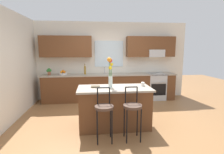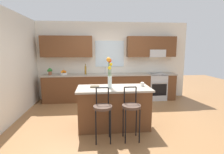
{
  "view_description": "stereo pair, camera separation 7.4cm",
  "coord_description": "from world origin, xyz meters",
  "px_view_note": "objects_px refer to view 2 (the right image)",
  "views": [
    {
      "loc": [
        -0.59,
        -4.19,
        1.77
      ],
      "look_at": [
        -0.05,
        0.55,
        1.0
      ],
      "focal_mm": 27.9,
      "sensor_mm": 36.0,
      "label": 1
    },
    {
      "loc": [
        -0.51,
        -4.2,
        1.77
      ],
      "look_at": [
        -0.05,
        0.55,
        1.0
      ],
      "focal_mm": 27.9,
      "sensor_mm": 36.0,
      "label": 2
    }
  ],
  "objects_px": {
    "bar_stool_middle": "(131,109)",
    "potted_plant_small": "(50,71)",
    "flower_vase": "(110,71)",
    "oven_range": "(156,86)",
    "bottle_olive_oil": "(86,70)",
    "mug_ceramic": "(142,84)",
    "bar_stool_near": "(103,109)",
    "fruit_bowl_oranges": "(64,73)",
    "kitchen_island": "(114,107)",
    "cookbook": "(95,87)"
  },
  "relations": [
    {
      "from": "oven_range",
      "to": "kitchen_island",
      "type": "xyz_separation_m",
      "value": [
        -1.75,
        -2.1,
        0.0
      ]
    },
    {
      "from": "fruit_bowl_oranges",
      "to": "oven_range",
      "type": "bearing_deg",
      "value": -0.52
    },
    {
      "from": "bar_stool_near",
      "to": "potted_plant_small",
      "type": "relative_size",
      "value": 4.6
    },
    {
      "from": "bar_stool_middle",
      "to": "flower_vase",
      "type": "distance_m",
      "value": 0.96
    },
    {
      "from": "fruit_bowl_oranges",
      "to": "potted_plant_small",
      "type": "height_order",
      "value": "potted_plant_small"
    },
    {
      "from": "bar_stool_middle",
      "to": "mug_ceramic",
      "type": "height_order",
      "value": "bar_stool_middle"
    },
    {
      "from": "bar_stool_near",
      "to": "potted_plant_small",
      "type": "distance_m",
      "value": 3.22
    },
    {
      "from": "oven_range",
      "to": "bar_stool_middle",
      "type": "distance_m",
      "value": 3.09
    },
    {
      "from": "oven_range",
      "to": "flower_vase",
      "type": "distance_m",
      "value": 2.92
    },
    {
      "from": "potted_plant_small",
      "to": "mug_ceramic",
      "type": "bearing_deg",
      "value": -38.41
    },
    {
      "from": "flower_vase",
      "to": "mug_ceramic",
      "type": "relative_size",
      "value": 7.47
    },
    {
      "from": "flower_vase",
      "to": "mug_ceramic",
      "type": "bearing_deg",
      "value": 6.3
    },
    {
      "from": "bar_stool_near",
      "to": "bar_stool_middle",
      "type": "height_order",
      "value": "same"
    },
    {
      "from": "oven_range",
      "to": "bottle_olive_oil",
      "type": "bearing_deg",
      "value": 179.43
    },
    {
      "from": "bottle_olive_oil",
      "to": "bar_stool_middle",
      "type": "bearing_deg",
      "value": -69.73
    },
    {
      "from": "oven_range",
      "to": "flower_vase",
      "type": "relative_size",
      "value": 1.37
    },
    {
      "from": "mug_ceramic",
      "to": "cookbook",
      "type": "xyz_separation_m",
      "value": [
        -1.09,
        -0.01,
        -0.03
      ]
    },
    {
      "from": "mug_ceramic",
      "to": "cookbook",
      "type": "distance_m",
      "value": 1.09
    },
    {
      "from": "kitchen_island",
      "to": "mug_ceramic",
      "type": "relative_size",
      "value": 18.13
    },
    {
      "from": "mug_ceramic",
      "to": "oven_range",
      "type": "bearing_deg",
      "value": 62.02
    },
    {
      "from": "bar_stool_middle",
      "to": "potted_plant_small",
      "type": "height_order",
      "value": "potted_plant_small"
    },
    {
      "from": "bar_stool_near",
      "to": "mug_ceramic",
      "type": "height_order",
      "value": "bar_stool_near"
    },
    {
      "from": "kitchen_island",
      "to": "mug_ceramic",
      "type": "bearing_deg",
      "value": 6.84
    },
    {
      "from": "fruit_bowl_oranges",
      "to": "mug_ceramic",
      "type": "bearing_deg",
      "value": -43.81
    },
    {
      "from": "flower_vase",
      "to": "potted_plant_small",
      "type": "bearing_deg",
      "value": 130.42
    },
    {
      "from": "bar_stool_middle",
      "to": "potted_plant_small",
      "type": "distance_m",
      "value": 3.53
    },
    {
      "from": "bar_stool_middle",
      "to": "bottle_olive_oil",
      "type": "relative_size",
      "value": 2.92
    },
    {
      "from": "cookbook",
      "to": "bottle_olive_oil",
      "type": "height_order",
      "value": "bottle_olive_oil"
    },
    {
      "from": "oven_range",
      "to": "flower_vase",
      "type": "bearing_deg",
      "value": -131.14
    },
    {
      "from": "cookbook",
      "to": "flower_vase",
      "type": "bearing_deg",
      "value": -13.14
    },
    {
      "from": "fruit_bowl_oranges",
      "to": "kitchen_island",
      "type": "bearing_deg",
      "value": -55.47
    },
    {
      "from": "bar_stool_middle",
      "to": "potted_plant_small",
      "type": "relative_size",
      "value": 4.6
    },
    {
      "from": "flower_vase",
      "to": "potted_plant_small",
      "type": "height_order",
      "value": "flower_vase"
    },
    {
      "from": "cookbook",
      "to": "potted_plant_small",
      "type": "relative_size",
      "value": 0.88
    },
    {
      "from": "kitchen_island",
      "to": "fruit_bowl_oranges",
      "type": "bearing_deg",
      "value": 124.53
    },
    {
      "from": "bar_stool_near",
      "to": "potted_plant_small",
      "type": "bearing_deg",
      "value": 120.86
    },
    {
      "from": "flower_vase",
      "to": "bottle_olive_oil",
      "type": "distance_m",
      "value": 2.24
    },
    {
      "from": "kitchen_island",
      "to": "fruit_bowl_oranges",
      "type": "xyz_separation_m",
      "value": [
        -1.47,
        2.13,
        0.51
      ]
    },
    {
      "from": "oven_range",
      "to": "cookbook",
      "type": "height_order",
      "value": "cookbook"
    },
    {
      "from": "kitchen_island",
      "to": "bar_stool_near",
      "type": "height_order",
      "value": "bar_stool_near"
    },
    {
      "from": "oven_range",
      "to": "fruit_bowl_oranges",
      "type": "distance_m",
      "value": 3.26
    },
    {
      "from": "flower_vase",
      "to": "bottle_olive_oil",
      "type": "height_order",
      "value": "flower_vase"
    },
    {
      "from": "oven_range",
      "to": "bottle_olive_oil",
      "type": "distance_m",
      "value": 2.56
    },
    {
      "from": "mug_ceramic",
      "to": "bottle_olive_oil",
      "type": "relative_size",
      "value": 0.25
    },
    {
      "from": "oven_range",
      "to": "bottle_olive_oil",
      "type": "xyz_separation_m",
      "value": [
        -2.48,
        0.02,
        0.61
      ]
    },
    {
      "from": "bar_stool_near",
      "to": "mug_ceramic",
      "type": "bearing_deg",
      "value": 36.09
    },
    {
      "from": "flower_vase",
      "to": "cookbook",
      "type": "xyz_separation_m",
      "value": [
        -0.33,
        0.08,
        -0.35
      ]
    },
    {
      "from": "kitchen_island",
      "to": "cookbook",
      "type": "relative_size",
      "value": 8.16
    },
    {
      "from": "bar_stool_near",
      "to": "potted_plant_small",
      "type": "xyz_separation_m",
      "value": [
        -1.64,
        2.74,
        0.41
      ]
    },
    {
      "from": "potted_plant_small",
      "to": "kitchen_island",
      "type": "bearing_deg",
      "value": -48.09
    }
  ]
}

